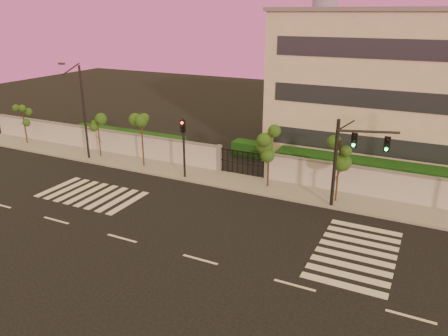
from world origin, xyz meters
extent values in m
plane|color=black|center=(0.00, 0.00, 0.00)|extent=(120.00, 120.00, 0.00)
cube|color=gray|center=(0.00, 10.50, 0.07)|extent=(60.00, 3.00, 0.15)
cube|color=#B4B6BB|center=(-17.50, 12.00, 1.00)|extent=(25.00, 0.30, 2.00)
cube|color=slate|center=(-17.50, 12.00, 2.06)|extent=(25.00, 0.36, 0.12)
cube|color=slate|center=(-5.00, 12.00, 1.10)|extent=(0.35, 0.35, 2.20)
cube|color=slate|center=(-1.00, 12.00, 1.10)|extent=(0.35, 0.35, 2.20)
cube|color=#123610|center=(9.00, 14.50, 0.90)|extent=(20.00, 2.00, 1.80)
cube|color=#123610|center=(-16.00, 14.50, 0.70)|extent=(12.00, 1.80, 1.40)
cube|color=#123610|center=(-3.00, 17.00, 0.60)|extent=(6.00, 1.50, 1.20)
cube|color=beige|center=(9.00, 22.00, 6.00)|extent=(24.00, 12.00, 12.00)
cube|color=#262D38|center=(9.00, 15.98, 2.50)|extent=(22.00, 0.08, 1.40)
cube|color=#262D38|center=(9.00, 15.98, 6.00)|extent=(22.00, 0.08, 1.40)
cube|color=#262D38|center=(9.00, 15.98, 9.50)|extent=(22.00, 0.08, 1.40)
cube|color=slate|center=(9.00, 22.00, 12.10)|extent=(24.40, 12.40, 0.30)
cube|color=silver|center=(-14.00, 4.00, 0.01)|extent=(0.50, 4.00, 0.02)
cube|color=silver|center=(-13.10, 4.00, 0.01)|extent=(0.50, 4.00, 0.02)
cube|color=silver|center=(-12.20, 4.00, 0.01)|extent=(0.50, 4.00, 0.02)
cube|color=silver|center=(-11.30, 4.00, 0.01)|extent=(0.50, 4.00, 0.02)
cube|color=silver|center=(-10.40, 4.00, 0.01)|extent=(0.50, 4.00, 0.02)
cube|color=silver|center=(-9.50, 4.00, 0.01)|extent=(0.50, 4.00, 0.02)
cube|color=silver|center=(-8.60, 4.00, 0.01)|extent=(0.50, 4.00, 0.02)
cube|color=silver|center=(-7.70, 4.00, 0.01)|extent=(0.50, 4.00, 0.02)
cube|color=silver|center=(7.00, 1.00, 0.01)|extent=(4.00, 0.50, 0.02)
cube|color=silver|center=(7.00, 1.90, 0.01)|extent=(4.00, 0.50, 0.02)
cube|color=silver|center=(7.00, 2.80, 0.01)|extent=(4.00, 0.50, 0.02)
cube|color=silver|center=(7.00, 3.70, 0.01)|extent=(4.00, 0.50, 0.02)
cube|color=silver|center=(7.00, 4.60, 0.01)|extent=(4.00, 0.50, 0.02)
cube|color=silver|center=(7.00, 5.50, 0.01)|extent=(4.00, 0.50, 0.02)
cube|color=silver|center=(7.00, 6.40, 0.01)|extent=(4.00, 0.50, 0.02)
cube|color=silver|center=(7.00, 7.30, 0.01)|extent=(4.00, 0.50, 0.02)
cube|color=silver|center=(-15.00, 0.00, 0.01)|extent=(2.00, 0.15, 0.01)
cube|color=silver|center=(-10.00, 0.00, 0.01)|extent=(2.00, 0.15, 0.01)
cube|color=silver|center=(-5.00, 0.00, 0.01)|extent=(2.00, 0.15, 0.01)
cube|color=silver|center=(0.00, 0.00, 0.01)|extent=(2.00, 0.15, 0.01)
cube|color=silver|center=(5.00, 0.00, 0.01)|extent=(2.00, 0.15, 0.01)
cube|color=silver|center=(10.00, 0.00, 0.01)|extent=(2.00, 0.15, 0.01)
cylinder|color=#382314|center=(-24.84, 10.63, 1.97)|extent=(0.11, 0.11, 3.93)
sphere|color=#214614|center=(-24.84, 10.63, 3.15)|extent=(1.00, 1.00, 1.00)
sphere|color=#214614|center=(-24.52, 10.82, 2.56)|extent=(0.77, 0.77, 0.77)
sphere|color=#214614|center=(-25.12, 10.50, 2.75)|extent=(0.73, 0.73, 0.73)
cylinder|color=#382314|center=(-15.79, 10.60, 1.82)|extent=(0.11, 0.11, 3.63)
sphere|color=#214614|center=(-15.79, 10.60, 2.91)|extent=(0.98, 0.98, 0.98)
sphere|color=#214614|center=(-15.47, 10.78, 2.36)|extent=(0.75, 0.75, 0.75)
sphere|color=#214614|center=(-16.05, 10.47, 2.54)|extent=(0.72, 0.72, 0.72)
cylinder|color=#382314|center=(-10.97, 10.24, 2.27)|extent=(0.12, 0.12, 4.54)
sphere|color=#214614|center=(-10.97, 10.24, 3.63)|extent=(1.14, 1.14, 1.14)
sphere|color=#214614|center=(-10.61, 10.45, 2.95)|extent=(0.87, 0.87, 0.87)
sphere|color=#214614|center=(-11.28, 10.09, 3.18)|extent=(0.83, 0.83, 0.83)
cylinder|color=#382314|center=(-0.38, 10.56, 2.19)|extent=(0.13, 0.13, 4.39)
sphere|color=#214614|center=(-0.38, 10.56, 3.51)|extent=(1.18, 1.18, 1.18)
sphere|color=#214614|center=(-0.01, 10.77, 2.85)|extent=(0.90, 0.90, 0.90)
sphere|color=#214614|center=(-0.70, 10.40, 3.07)|extent=(0.86, 0.86, 0.86)
cylinder|color=#382314|center=(4.56, 10.18, 2.15)|extent=(0.12, 0.12, 4.29)
sphere|color=#214614|center=(4.56, 10.18, 3.43)|extent=(1.06, 1.06, 1.06)
sphere|color=#214614|center=(4.89, 10.37, 2.79)|extent=(0.81, 0.81, 0.81)
sphere|color=#214614|center=(4.27, 10.03, 3.01)|extent=(0.77, 0.77, 0.77)
cylinder|color=black|center=(4.47, 9.33, 2.91)|extent=(0.23, 0.23, 5.82)
cylinder|color=black|center=(6.26, 9.33, 5.25)|extent=(3.44, 1.24, 0.15)
cube|color=black|center=(5.50, 9.28, 4.64)|extent=(0.33, 0.17, 0.84)
sphere|color=#0CF259|center=(5.50, 9.17, 4.38)|extent=(0.19, 0.19, 0.19)
cube|color=black|center=(7.38, 9.28, 4.64)|extent=(0.33, 0.17, 0.84)
sphere|color=#0CF259|center=(7.38, 9.17, 4.38)|extent=(0.19, 0.19, 0.19)
cylinder|color=black|center=(-6.68, 9.55, 2.35)|extent=(0.17, 0.17, 4.70)
cube|color=black|center=(-6.68, 9.50, 4.08)|extent=(0.37, 0.19, 0.94)
sphere|color=red|center=(-6.68, 9.39, 4.37)|extent=(0.21, 0.21, 0.21)
cylinder|color=black|center=(-16.38, 9.79, 3.95)|extent=(0.18, 0.18, 7.91)
cylinder|color=black|center=(-16.38, 8.90, 7.71)|extent=(0.10, 1.89, 0.77)
cube|color=#3F3F44|center=(-16.38, 8.02, 8.20)|extent=(0.49, 0.25, 0.15)
camera|label=1|loc=(9.68, -16.81, 11.93)|focal=35.00mm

